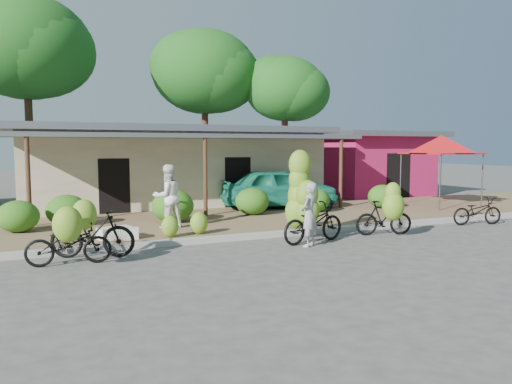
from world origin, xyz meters
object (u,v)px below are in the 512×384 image
at_px(bike_far_right, 477,211).
at_px(vendor, 309,214).
at_px(sack_near, 115,233).
at_px(teal_van, 279,188).
at_px(bystander, 168,196).
at_px(sack_far, 124,234).
at_px(bike_left, 92,231).
at_px(tree_far_center, 22,45).
at_px(bike_center, 307,207).
at_px(bike_right, 387,213).
at_px(tree_near_right, 281,87).
at_px(bike_far_left, 69,240).
at_px(tree_center_right, 201,70).
at_px(red_canopy, 441,144).

height_order(bike_far_right, vendor, vendor).
relative_size(sack_near, teal_van, 0.19).
bearing_deg(bystander, sack_far, 26.34).
height_order(bike_left, bike_far_right, bike_left).
bearing_deg(tree_far_center, bike_center, -65.55).
bearing_deg(tree_far_center, teal_van, -45.24).
bearing_deg(sack_far, bike_right, -16.34).
relative_size(bike_right, sack_far, 2.29).
xyz_separation_m(tree_near_right, bike_far_left, (-12.16, -13.88, -5.24)).
bearing_deg(bike_far_right, bike_right, 109.62).
height_order(bike_far_left, teal_van, teal_van).
xyz_separation_m(tree_far_center, bike_left, (1.37, -14.81, -6.66)).
height_order(tree_near_right, bike_center, tree_near_right).
bearing_deg(tree_center_right, vendor, -98.65).
height_order(tree_far_center, bystander, tree_far_center).
bearing_deg(tree_center_right, red_canopy, -61.71).
bearing_deg(vendor, bystander, -89.64).
bearing_deg(bystander, tree_center_right, -125.93).
relative_size(tree_near_right, bystander, 4.00).
bearing_deg(bystander, bike_far_left, 34.39).
relative_size(bike_left, vendor, 1.20).
xyz_separation_m(tree_center_right, bystander, (-5.18, -12.58, -5.69)).
distance_m(bike_right, bike_far_right, 4.06).
bearing_deg(bike_far_left, vendor, -88.67).
relative_size(bike_left, bike_far_right, 1.10).
height_order(red_canopy, teal_van, red_canopy).
bearing_deg(sack_near, red_canopy, 8.40).
relative_size(bike_right, teal_van, 0.38).
bearing_deg(tree_center_right, bike_far_left, -117.20).
distance_m(red_canopy, teal_van, 6.82).
xyz_separation_m(sack_near, teal_van, (6.92, 4.03, 0.63)).
distance_m(bike_center, bike_far_right, 6.44).
xyz_separation_m(bike_right, teal_van, (-0.20, 6.24, 0.23)).
xyz_separation_m(bike_far_left, bike_left, (0.53, 0.57, 0.08)).
xyz_separation_m(sack_far, vendor, (4.22, -2.32, 0.56)).
xyz_separation_m(tree_far_center, bystander, (3.82, -12.08, -6.23)).
bearing_deg(bike_left, teal_van, -33.22).
height_order(tree_far_center, tree_center_right, tree_far_center).
bearing_deg(tree_near_right, bike_center, -114.49).
relative_size(tree_far_center, bystander, 5.12).
height_order(tree_far_center, teal_van, tree_far_center).
xyz_separation_m(bike_left, sack_near, (0.75, 1.67, -0.36)).
xyz_separation_m(red_canopy, bike_center, (-8.46, -3.84, -1.70)).
height_order(bike_far_left, sack_far, bike_far_left).
bearing_deg(bystander, sack_near, 18.47).
bearing_deg(bystander, tree_far_center, -86.00).
height_order(sack_near, sack_far, sack_near).
bearing_deg(bike_center, tree_center_right, -19.97).
bearing_deg(bike_far_left, red_canopy, -69.79).
distance_m(red_canopy, bike_far_left, 15.19).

